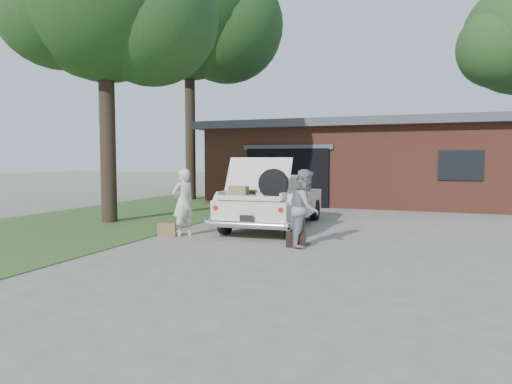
% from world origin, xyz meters
% --- Properties ---
extents(ground, '(90.00, 90.00, 0.00)m').
position_xyz_m(ground, '(0.00, 0.00, 0.00)').
color(ground, gray).
rests_on(ground, ground).
extents(grass_strip, '(6.00, 16.00, 0.02)m').
position_xyz_m(grass_strip, '(-5.50, 3.00, 0.01)').
color(grass_strip, '#2D4C1E').
rests_on(grass_strip, ground).
extents(house, '(12.80, 7.80, 3.30)m').
position_xyz_m(house, '(0.98, 11.47, 1.67)').
color(house, brown).
rests_on(house, ground).
extents(tree_back, '(7.54, 6.56, 11.83)m').
position_xyz_m(tree_back, '(-6.24, 9.28, 8.19)').
color(tree_back, '#38281E').
rests_on(tree_back, ground).
extents(sedan, '(2.09, 4.84, 1.85)m').
position_xyz_m(sedan, '(-0.35, 2.93, 0.70)').
color(sedan, silver).
rests_on(sedan, ground).
extents(woman_left, '(0.58, 0.68, 1.58)m').
position_xyz_m(woman_left, '(-1.90, 0.79, 0.79)').
color(woman_left, silver).
rests_on(woman_left, ground).
extents(woman_right, '(0.62, 0.79, 1.60)m').
position_xyz_m(woman_right, '(1.13, 0.51, 0.80)').
color(woman_right, gray).
rests_on(woman_right, ground).
extents(suitcase_left, '(0.44, 0.27, 0.32)m').
position_xyz_m(suitcase_left, '(-2.21, 0.54, 0.16)').
color(suitcase_left, '#886545').
rests_on(suitcase_left, ground).
extents(suitcase_right, '(0.43, 0.24, 0.31)m').
position_xyz_m(suitcase_right, '(0.96, 0.37, 0.16)').
color(suitcase_right, black).
rests_on(suitcase_right, ground).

